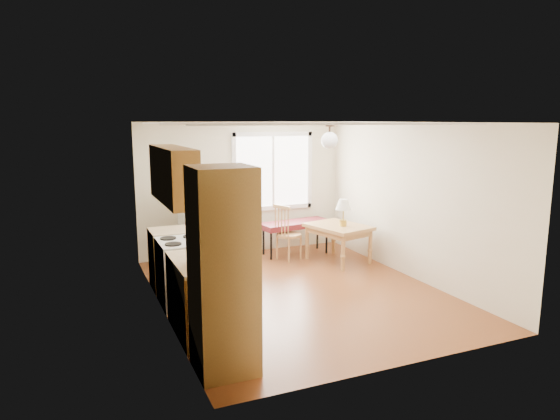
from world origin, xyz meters
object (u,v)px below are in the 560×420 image
refrigerator (200,222)px  bench (295,225)px  dining_table (338,231)px  chair (285,229)px

refrigerator → bench: 1.86m
refrigerator → dining_table: refrigerator is taller
bench → refrigerator: bearing=174.3°
bench → chair: bearing=-144.0°
bench → dining_table: 0.92m
refrigerator → dining_table: (2.34, -0.71, -0.22)m
chair → bench: bearing=22.5°
dining_table → chair: chair is taller
dining_table → refrigerator: bearing=148.6°
bench → dining_table: dining_table is taller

